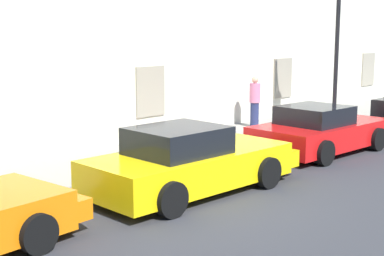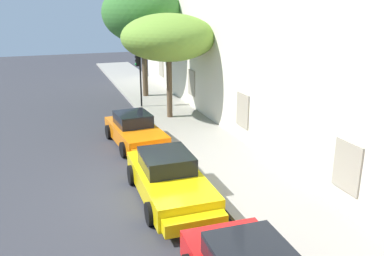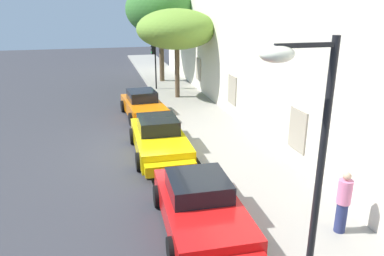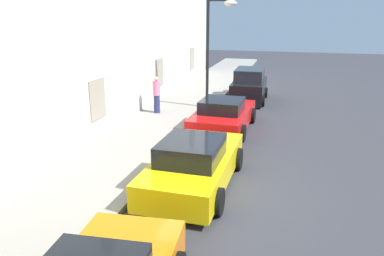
{
  "view_description": "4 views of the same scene",
  "coord_description": "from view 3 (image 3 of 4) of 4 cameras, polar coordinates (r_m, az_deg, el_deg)",
  "views": [
    {
      "loc": [
        -7.92,
        -7.76,
        3.44
      ],
      "look_at": [
        1.78,
        1.83,
        1.08
      ],
      "focal_mm": 53.54,
      "sensor_mm": 36.0,
      "label": 1
    },
    {
      "loc": [
        11.91,
        -2.72,
        6.18
      ],
      "look_at": [
        -1.23,
        2.0,
        1.75
      ],
      "focal_mm": 37.34,
      "sensor_mm": 36.0,
      "label": 2
    },
    {
      "loc": [
        14.46,
        -1.59,
        5.86
      ],
      "look_at": [
        0.22,
        2.06,
        0.91
      ],
      "focal_mm": 34.41,
      "sensor_mm": 36.0,
      "label": 3
    },
    {
      "loc": [
        -8.97,
        -1.89,
        4.7
      ],
      "look_at": [
        2.1,
        1.14,
        1.17
      ],
      "focal_mm": 35.22,
      "sensor_mm": 36.0,
      "label": 4
    }
  ],
  "objects": [
    {
      "name": "ground_plane",
      "position": [
        15.68,
        -7.51,
        -3.5
      ],
      "size": [
        80.0,
        80.0,
        0.0
      ],
      "primitive_type": "plane",
      "color": "#333338"
    },
    {
      "name": "sidewalk",
      "position": [
        16.4,
        4.87,
        -2.13
      ],
      "size": [
        60.0,
        3.27,
        0.14
      ],
      "primitive_type": "cube",
      "color": "gray",
      "rests_on": "ground"
    },
    {
      "name": "sportscar_red_lead",
      "position": [
        20.15,
        -7.45,
        3.32
      ],
      "size": [
        4.73,
        2.32,
        1.39
      ],
      "color": "orange",
      "rests_on": "ground"
    },
    {
      "name": "sportscar_yellow_flank",
      "position": [
        14.95,
        -4.98,
        -1.94
      ],
      "size": [
        5.06,
        2.25,
        1.45
      ],
      "color": "yellow",
      "rests_on": "ground"
    },
    {
      "name": "sportscar_white_middle",
      "position": [
        10.18,
        1.58,
        -12.57
      ],
      "size": [
        4.73,
        2.37,
        1.34
      ],
      "color": "red",
      "rests_on": "ground"
    },
    {
      "name": "tree_near_kerb",
      "position": [
        28.78,
        -4.92,
        17.83
      ],
      "size": [
        5.17,
        5.17,
        7.3
      ],
      "color": "brown",
      "rests_on": "sidewalk"
    },
    {
      "name": "tree_midblock",
      "position": [
        23.39,
        -2.4,
        15.04
      ],
      "size": [
        4.94,
        4.94,
        5.5
      ],
      "color": "brown",
      "rests_on": "sidewalk"
    },
    {
      "name": "traffic_light",
      "position": [
        26.14,
        -5.87,
        10.79
      ],
      "size": [
        0.22,
        0.36,
        3.22
      ],
      "color": "black",
      "rests_on": "sidewalk"
    },
    {
      "name": "street_lamp",
      "position": [
        6.73,
        16.86,
        -0.06
      ],
      "size": [
        0.44,
        1.42,
        5.24
      ],
      "color": "black",
      "rests_on": "sidewalk"
    },
    {
      "name": "pedestrian_admiring",
      "position": [
        10.45,
        22.39,
        -10.52
      ],
      "size": [
        0.51,
        0.51,
        1.72
      ],
      "color": "navy",
      "rests_on": "sidewalk"
    }
  ]
}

